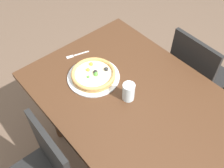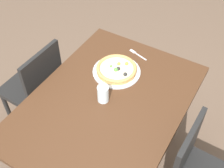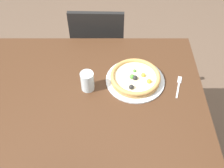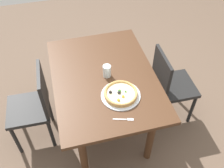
{
  "view_description": "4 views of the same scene",
  "coord_description": "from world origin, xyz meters",
  "px_view_note": "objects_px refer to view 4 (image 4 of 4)",
  "views": [
    {
      "loc": [
        -0.67,
        0.73,
        1.99
      ],
      "look_at": [
        0.13,
        0.04,
        0.77
      ],
      "focal_mm": 41.53,
      "sensor_mm": 36.0,
      "label": 1
    },
    {
      "loc": [
        -1.03,
        -0.65,
        2.19
      ],
      "look_at": [
        0.13,
        0.04,
        0.77
      ],
      "focal_mm": 46.92,
      "sensor_mm": 36.0,
      "label": 2
    },
    {
      "loc": [
        0.13,
        -0.97,
        1.92
      ],
      "look_at": [
        0.13,
        0.04,
        0.77
      ],
      "focal_mm": 43.59,
      "sensor_mm": 36.0,
      "label": 3
    },
    {
      "loc": [
        1.62,
        -0.34,
        2.39
      ],
      "look_at": [
        0.13,
        0.04,
        0.77
      ],
      "focal_mm": 40.65,
      "sensor_mm": 36.0,
      "label": 4
    }
  ],
  "objects_px": {
    "drinking_glass": "(107,71)",
    "pizza": "(121,93)",
    "plate": "(121,95)",
    "dining_table": "(104,84)",
    "chair_near": "(34,105)",
    "chair_far": "(170,84)",
    "fork": "(125,119)"
  },
  "relations": [
    {
      "from": "fork",
      "to": "drinking_glass",
      "type": "height_order",
      "value": "drinking_glass"
    },
    {
      "from": "fork",
      "to": "plate",
      "type": "bearing_deg",
      "value": 98.27
    },
    {
      "from": "dining_table",
      "to": "fork",
      "type": "xyz_separation_m",
      "value": [
        0.51,
        0.05,
        0.11
      ]
    },
    {
      "from": "chair_far",
      "to": "plate",
      "type": "distance_m",
      "value": 0.7
    },
    {
      "from": "chair_far",
      "to": "dining_table",
      "type": "bearing_deg",
      "value": -91.08
    },
    {
      "from": "dining_table",
      "to": "plate",
      "type": "distance_m",
      "value": 0.3
    },
    {
      "from": "chair_near",
      "to": "plate",
      "type": "xyz_separation_m",
      "value": [
        0.31,
        0.77,
        0.26
      ]
    },
    {
      "from": "plate",
      "to": "drinking_glass",
      "type": "bearing_deg",
      "value": -168.58
    },
    {
      "from": "dining_table",
      "to": "pizza",
      "type": "height_order",
      "value": "pizza"
    },
    {
      "from": "dining_table",
      "to": "chair_far",
      "type": "xyz_separation_m",
      "value": [
        0.03,
        0.68,
        -0.15
      ]
    },
    {
      "from": "drinking_glass",
      "to": "dining_table",
      "type": "bearing_deg",
      "value": -81.18
    },
    {
      "from": "chair_far",
      "to": "plate",
      "type": "bearing_deg",
      "value": -66.9
    },
    {
      "from": "chair_near",
      "to": "drinking_glass",
      "type": "height_order",
      "value": "chair_near"
    },
    {
      "from": "plate",
      "to": "fork",
      "type": "xyz_separation_m",
      "value": [
        0.25,
        -0.03,
        -0.0
      ]
    },
    {
      "from": "pizza",
      "to": "fork",
      "type": "distance_m",
      "value": 0.25
    },
    {
      "from": "pizza",
      "to": "drinking_glass",
      "type": "bearing_deg",
      "value": -168.72
    },
    {
      "from": "chair_far",
      "to": "plate",
      "type": "height_order",
      "value": "chair_far"
    },
    {
      "from": "pizza",
      "to": "fork",
      "type": "relative_size",
      "value": 1.76
    },
    {
      "from": "chair_near",
      "to": "chair_far",
      "type": "bearing_deg",
      "value": -91.27
    },
    {
      "from": "chair_far",
      "to": "fork",
      "type": "relative_size",
      "value": 5.47
    },
    {
      "from": "fork",
      "to": "pizza",
      "type": "bearing_deg",
      "value": 98.42
    },
    {
      "from": "chair_near",
      "to": "dining_table",
      "type": "bearing_deg",
      "value": -91.72
    },
    {
      "from": "plate",
      "to": "fork",
      "type": "bearing_deg",
      "value": -7.88
    },
    {
      "from": "dining_table",
      "to": "chair_near",
      "type": "bearing_deg",
      "value": -93.37
    },
    {
      "from": "chair_far",
      "to": "pizza",
      "type": "relative_size",
      "value": 3.11
    },
    {
      "from": "chair_near",
      "to": "chair_far",
      "type": "height_order",
      "value": "same"
    },
    {
      "from": "drinking_glass",
      "to": "pizza",
      "type": "bearing_deg",
      "value": 11.28
    },
    {
      "from": "chair_near",
      "to": "pizza",
      "type": "xyz_separation_m",
      "value": [
        0.31,
        0.77,
        0.29
      ]
    },
    {
      "from": "dining_table",
      "to": "plate",
      "type": "height_order",
      "value": "plate"
    },
    {
      "from": "chair_far",
      "to": "drinking_glass",
      "type": "height_order",
      "value": "chair_far"
    },
    {
      "from": "dining_table",
      "to": "chair_near",
      "type": "relative_size",
      "value": 1.46
    },
    {
      "from": "plate",
      "to": "drinking_glass",
      "type": "xyz_separation_m",
      "value": [
        -0.27,
        -0.06,
        0.05
      ]
    }
  ]
}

